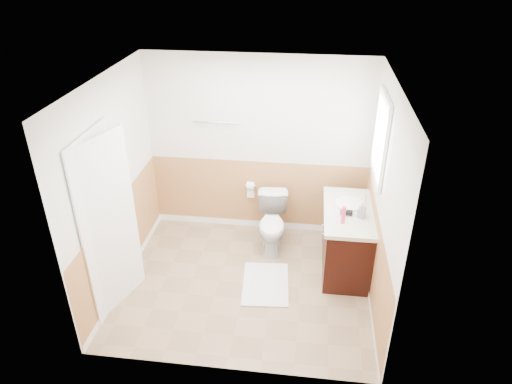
# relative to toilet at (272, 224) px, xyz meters

# --- Properties ---
(floor) EXTENTS (3.00, 3.00, 0.00)m
(floor) POSITION_rel_toilet_xyz_m (-0.25, -0.82, -0.36)
(floor) COLOR #8C7051
(floor) RESTS_ON ground
(ceiling) EXTENTS (3.00, 3.00, 0.00)m
(ceiling) POSITION_rel_toilet_xyz_m (-0.25, -0.82, 2.14)
(ceiling) COLOR white
(ceiling) RESTS_ON floor
(wall_back) EXTENTS (3.00, 0.00, 3.00)m
(wall_back) POSITION_rel_toilet_xyz_m (-0.25, 0.48, 0.89)
(wall_back) COLOR silver
(wall_back) RESTS_ON floor
(wall_front) EXTENTS (3.00, 0.00, 3.00)m
(wall_front) POSITION_rel_toilet_xyz_m (-0.25, -2.12, 0.89)
(wall_front) COLOR silver
(wall_front) RESTS_ON floor
(wall_left) EXTENTS (0.00, 3.00, 3.00)m
(wall_left) POSITION_rel_toilet_xyz_m (-1.75, -0.82, 0.89)
(wall_left) COLOR silver
(wall_left) RESTS_ON floor
(wall_right) EXTENTS (0.00, 3.00, 3.00)m
(wall_right) POSITION_rel_toilet_xyz_m (1.25, -0.82, 0.89)
(wall_right) COLOR silver
(wall_right) RESTS_ON floor
(wainscot_back) EXTENTS (3.00, 0.00, 3.00)m
(wainscot_back) POSITION_rel_toilet_xyz_m (-0.25, 0.47, 0.14)
(wainscot_back) COLOR #BD7C4B
(wainscot_back) RESTS_ON floor
(wainscot_front) EXTENTS (3.00, 0.00, 3.00)m
(wainscot_front) POSITION_rel_toilet_xyz_m (-0.25, -2.10, 0.14)
(wainscot_front) COLOR #BD7C4B
(wainscot_front) RESTS_ON floor
(wainscot_left) EXTENTS (0.00, 2.60, 2.60)m
(wainscot_left) POSITION_rel_toilet_xyz_m (-1.74, -0.82, 0.14)
(wainscot_left) COLOR #BD7C4B
(wainscot_left) RESTS_ON floor
(wainscot_right) EXTENTS (0.00, 2.60, 2.60)m
(wainscot_right) POSITION_rel_toilet_xyz_m (1.24, -0.82, 0.14)
(wainscot_right) COLOR #BD7C4B
(wainscot_right) RESTS_ON floor
(toilet) EXTENTS (0.46, 0.74, 0.73)m
(toilet) POSITION_rel_toilet_xyz_m (0.00, 0.00, 0.00)
(toilet) COLOR silver
(toilet) RESTS_ON floor
(bath_mat) EXTENTS (0.61, 0.84, 0.02)m
(bath_mat) POSITION_rel_toilet_xyz_m (0.00, -0.82, -0.35)
(bath_mat) COLOR silver
(bath_mat) RESTS_ON floor
(vanity_cabinet) EXTENTS (0.55, 1.10, 0.80)m
(vanity_cabinet) POSITION_rel_toilet_xyz_m (0.96, -0.35, 0.04)
(vanity_cabinet) COLOR black
(vanity_cabinet) RESTS_ON floor
(vanity_knob_left) EXTENTS (0.03, 0.03, 0.03)m
(vanity_knob_left) POSITION_rel_toilet_xyz_m (0.66, -0.45, 0.19)
(vanity_knob_left) COLOR silver
(vanity_knob_left) RESTS_ON vanity_cabinet
(vanity_knob_right) EXTENTS (0.03, 0.03, 0.03)m
(vanity_knob_right) POSITION_rel_toilet_xyz_m (0.66, -0.25, 0.19)
(vanity_knob_right) COLOR silver
(vanity_knob_right) RESTS_ON vanity_cabinet
(countertop) EXTENTS (0.60, 1.15, 0.05)m
(countertop) POSITION_rel_toilet_xyz_m (0.95, -0.35, 0.46)
(countertop) COLOR beige
(countertop) RESTS_ON vanity_cabinet
(sink_basin) EXTENTS (0.36, 0.36, 0.02)m
(sink_basin) POSITION_rel_toilet_xyz_m (0.96, -0.20, 0.50)
(sink_basin) COLOR silver
(sink_basin) RESTS_ON countertop
(faucet) EXTENTS (0.02, 0.02, 0.14)m
(faucet) POSITION_rel_toilet_xyz_m (1.14, -0.20, 0.56)
(faucet) COLOR silver
(faucet) RESTS_ON countertop
(lotion_bottle) EXTENTS (0.05, 0.05, 0.22)m
(lotion_bottle) POSITION_rel_toilet_xyz_m (0.86, -0.63, 0.60)
(lotion_bottle) COLOR #E23A6B
(lotion_bottle) RESTS_ON countertop
(soap_dispenser) EXTENTS (0.11, 0.11, 0.19)m
(soap_dispenser) POSITION_rel_toilet_xyz_m (1.08, -0.48, 0.58)
(soap_dispenser) COLOR gray
(soap_dispenser) RESTS_ON countertop
(hair_dryer_body) EXTENTS (0.14, 0.07, 0.07)m
(hair_dryer_body) POSITION_rel_toilet_xyz_m (0.91, -0.45, 0.52)
(hair_dryer_body) COLOR black
(hair_dryer_body) RESTS_ON countertop
(hair_dryer_handle) EXTENTS (0.03, 0.03, 0.07)m
(hair_dryer_handle) POSITION_rel_toilet_xyz_m (0.88, -0.46, 0.49)
(hair_dryer_handle) COLOR black
(hair_dryer_handle) RESTS_ON countertop
(mirror_panel) EXTENTS (0.02, 0.35, 0.90)m
(mirror_panel) POSITION_rel_toilet_xyz_m (1.23, 0.28, 1.19)
(mirror_panel) COLOR silver
(mirror_panel) RESTS_ON wall_right
(window_frame) EXTENTS (0.04, 0.80, 1.00)m
(window_frame) POSITION_rel_toilet_xyz_m (1.22, -0.23, 1.39)
(window_frame) COLOR white
(window_frame) RESTS_ON wall_right
(window_glass) EXTENTS (0.01, 0.70, 0.90)m
(window_glass) POSITION_rel_toilet_xyz_m (1.24, -0.23, 1.39)
(window_glass) COLOR white
(window_glass) RESTS_ON wall_right
(door) EXTENTS (0.29, 0.78, 2.04)m
(door) POSITION_rel_toilet_xyz_m (-1.65, -1.27, 0.66)
(door) COLOR white
(door) RESTS_ON wall_left
(door_frame) EXTENTS (0.02, 0.92, 2.10)m
(door_frame) POSITION_rel_toilet_xyz_m (-1.73, -1.27, 0.67)
(door_frame) COLOR white
(door_frame) RESTS_ON wall_left
(door_knob) EXTENTS (0.06, 0.06, 0.06)m
(door_knob) POSITION_rel_toilet_xyz_m (-1.59, -0.94, 0.59)
(door_knob) COLOR silver
(door_knob) RESTS_ON door
(towel_bar) EXTENTS (0.62, 0.02, 0.02)m
(towel_bar) POSITION_rel_toilet_xyz_m (-0.80, 0.43, 1.24)
(towel_bar) COLOR silver
(towel_bar) RESTS_ON wall_back
(tp_holder_bar) EXTENTS (0.14, 0.02, 0.02)m
(tp_holder_bar) POSITION_rel_toilet_xyz_m (-0.35, 0.41, 0.34)
(tp_holder_bar) COLOR silver
(tp_holder_bar) RESTS_ON wall_back
(tp_roll) EXTENTS (0.10, 0.11, 0.11)m
(tp_roll) POSITION_rel_toilet_xyz_m (-0.35, 0.41, 0.34)
(tp_roll) COLOR white
(tp_roll) RESTS_ON tp_holder_bar
(tp_sheet) EXTENTS (0.10, 0.01, 0.16)m
(tp_sheet) POSITION_rel_toilet_xyz_m (-0.35, 0.41, 0.23)
(tp_sheet) COLOR white
(tp_sheet) RESTS_ON tp_roll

